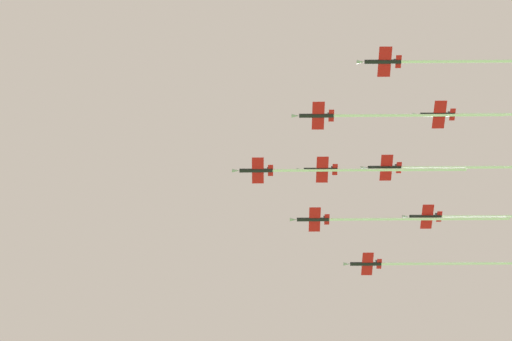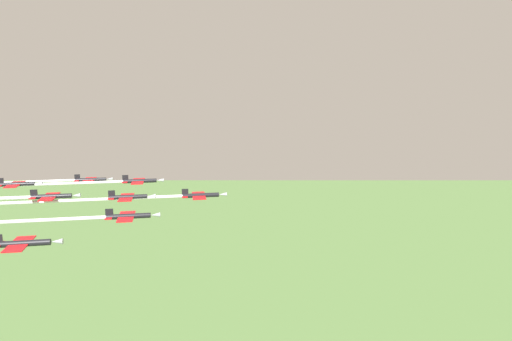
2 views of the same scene
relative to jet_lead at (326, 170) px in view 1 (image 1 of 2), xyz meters
name	(u,v)px [view 1 (image 1 of 2)]	position (x,y,z in m)	size (l,w,h in m)	color
jet_lead	(326,170)	(0.00, 0.00, 0.00)	(14.66, 59.86, 2.25)	black
jet_port_inner	(376,115)	(12.70, 14.63, 0.86)	(13.27, 52.62, 2.25)	black
jet_starboard_inner	(378,219)	(-17.70, 11.31, 0.02)	(14.33, 58.15, 2.25)	black
jet_port_outer	(320,170)	(0.31, -1.63, 0.30)	(8.10, 10.88, 2.25)	black
jet_starboard_outer	(458,61)	(24.20, 35.44, -1.41)	(14.55, 59.29, 2.25)	black
jet_center_rear	(432,264)	(-35.75, 24.41, 0.62)	(14.77, 60.44, 2.25)	black
jet_port_trail	(440,167)	(-5.65, 29.28, 1.17)	(13.08, 51.66, 2.25)	black
jet_tail_end	(486,216)	(-23.27, 40.16, 1.16)	(13.87, 55.74, 2.25)	black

